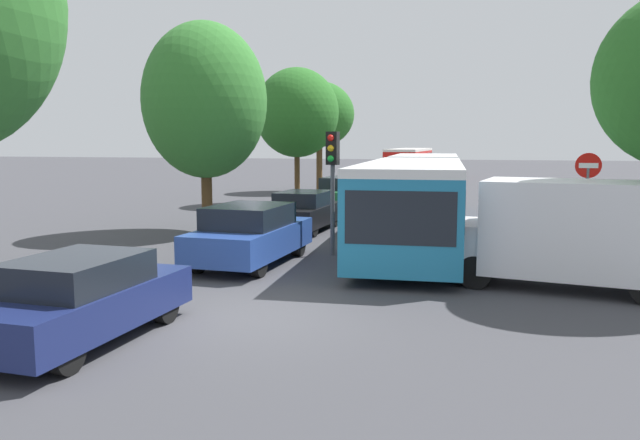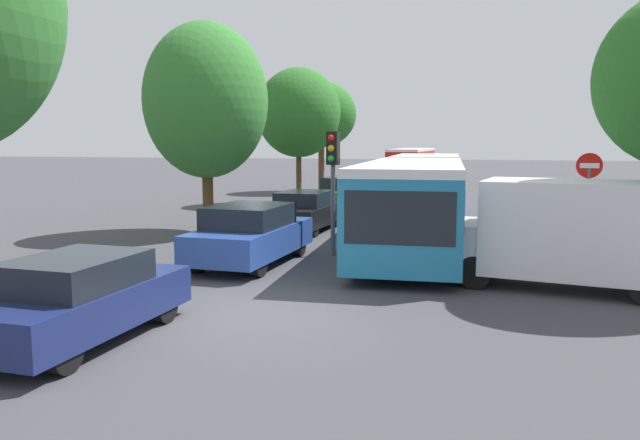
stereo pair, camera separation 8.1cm
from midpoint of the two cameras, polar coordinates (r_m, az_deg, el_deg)
ground_plane at (r=11.46m, az=-6.55°, el=-8.73°), size 200.00×200.00×0.00m
articulated_bus at (r=21.36m, az=9.24°, el=2.67°), size 3.37×17.40×2.57m
city_bus_rear at (r=55.26m, az=8.45°, el=5.38°), size 3.05×11.75×2.51m
queued_car_navy at (r=10.51m, az=-20.90°, el=-6.70°), size 1.88×4.03×1.37m
queued_car_blue at (r=16.04m, az=-6.21°, el=-1.29°), size 2.10×4.51×1.54m
queued_car_black at (r=21.90m, az=-1.26°, el=0.84°), size 1.92×4.12×1.40m
queued_car_green at (r=28.27m, az=2.51°, el=2.42°), size 2.11×4.53×1.54m
queued_car_tan at (r=34.56m, az=5.05°, el=3.18°), size 1.96×4.22×1.44m
queued_car_white at (r=40.50m, az=6.10°, el=3.79°), size 2.04×4.39×1.49m
white_van at (r=14.25m, az=22.22°, el=-0.98°), size 5.26×2.79×2.31m
traffic_light at (r=17.08m, az=1.31°, el=5.06°), size 0.35×0.38×3.40m
no_entry_sign at (r=18.91m, az=23.43°, el=2.79°), size 0.70×0.08×2.82m
tree_left_mid at (r=21.80m, az=-10.07°, el=10.34°), size 4.21×4.21×7.13m
tree_left_far at (r=31.46m, az=-1.75°, el=9.57°), size 4.17×4.17×6.76m
tree_left_distant at (r=38.95m, az=0.19°, el=9.61°), size 4.30×4.30×6.80m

